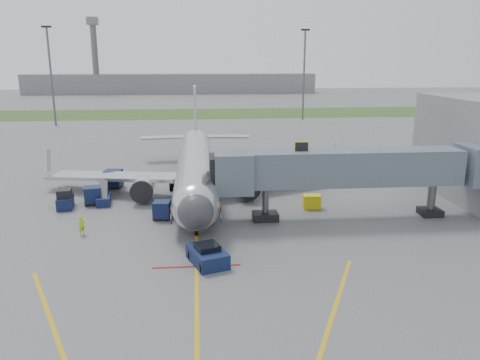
{
  "coord_description": "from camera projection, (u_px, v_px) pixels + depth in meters",
  "views": [
    {
      "loc": [
        0.26,
        -33.35,
        13.57
      ],
      "look_at": [
        3.95,
        6.85,
        3.2
      ],
      "focal_mm": 35.0,
      "sensor_mm": 36.0,
      "label": 1
    }
  ],
  "objects": [
    {
      "name": "baggage_tug",
      "position": [
        65.0,
        199.0,
        44.11
      ],
      "size": [
        1.74,
        2.8,
        1.84
      ],
      "color": "#0D1E3A",
      "rests_on": "ground"
    },
    {
      "name": "light_mast_right",
      "position": [
        304.0,
        73.0,
        107.39
      ],
      "size": [
        2.0,
        0.44,
        20.4
      ],
      "color": "#595B60",
      "rests_on": "ground"
    },
    {
      "name": "apron_markings",
      "position": [
        197.0,
        290.0,
        28.38
      ],
      "size": [
        21.52,
        50.0,
        0.01
      ],
      "color": "gold",
      "rests_on": "ground"
    },
    {
      "name": "baggage_cart_a",
      "position": [
        162.0,
        210.0,
        41.02
      ],
      "size": [
        1.64,
        1.64,
        1.6
      ],
      "color": "#0D1E3A",
      "rests_on": "ground"
    },
    {
      "name": "airliner",
      "position": [
        196.0,
        166.0,
        49.57
      ],
      "size": [
        32.1,
        35.67,
        10.25
      ],
      "color": "silver",
      "rests_on": "ground"
    },
    {
      "name": "jet_bridge",
      "position": [
        345.0,
        169.0,
        40.37
      ],
      "size": [
        25.3,
        4.0,
        6.9
      ],
      "color": "slate",
      "rests_on": "ground"
    },
    {
      "name": "light_mast_left",
      "position": [
        51.0,
        74.0,
        97.7
      ],
      "size": [
        2.0,
        0.44,
        20.4
      ],
      "color": "#595B60",
      "rests_on": "ground"
    },
    {
      "name": "distant_terminal",
      "position": [
        172.0,
        83.0,
        197.61
      ],
      "size": [
        120.0,
        14.0,
        8.0
      ],
      "primitive_type": "cube",
      "color": "slate",
      "rests_on": "ground"
    },
    {
      "name": "baggage_cart_c",
      "position": [
        113.0,
        179.0,
        51.12
      ],
      "size": [
        2.02,
        2.02,
        1.93
      ],
      "color": "#0D1E3A",
      "rests_on": "ground"
    },
    {
      "name": "ground_power_cart",
      "position": [
        312.0,
        202.0,
        44.04
      ],
      "size": [
        1.65,
        1.14,
        1.28
      ],
      "color": "yellow",
      "rests_on": "ground"
    },
    {
      "name": "pushback_tug",
      "position": [
        207.0,
        255.0,
        32.07
      ],
      "size": [
        3.04,
        3.84,
        1.4
      ],
      "color": "#0D1E3A",
      "rests_on": "ground"
    },
    {
      "name": "baggage_cart_b",
      "position": [
        93.0,
        195.0,
        45.24
      ],
      "size": [
        1.88,
        1.88,
        1.72
      ],
      "color": "#0D1E3A",
      "rests_on": "ground"
    },
    {
      "name": "ramp_worker",
      "position": [
        82.0,
        225.0,
        37.2
      ],
      "size": [
        0.66,
        0.71,
        1.62
      ],
      "primitive_type": "imported",
      "rotation": [
        0.0,
        0.0,
        0.93
      ],
      "color": "#C1D719",
      "rests_on": "ground"
    },
    {
      "name": "control_tower",
      "position": [
        95.0,
        50.0,
        186.81
      ],
      "size": [
        4.0,
        4.0,
        30.0
      ],
      "color": "#595B60",
      "rests_on": "ground"
    },
    {
      "name": "belt_loader",
      "position": [
        104.0,
        198.0,
        45.7
      ],
      "size": [
        1.75,
        4.09,
        1.94
      ],
      "color": "#0D1E3A",
      "rests_on": "ground"
    },
    {
      "name": "grass_strip",
      "position": [
        196.0,
        114.0,
        122.32
      ],
      "size": [
        300.0,
        25.0,
        0.01
      ],
      "primitive_type": "cube",
      "color": "#2D4C1E",
      "rests_on": "ground"
    },
    {
      "name": "ground",
      "position": [
        197.0,
        244.0,
        35.52
      ],
      "size": [
        400.0,
        400.0,
        0.0
      ],
      "primitive_type": "plane",
      "color": "#565659",
      "rests_on": "ground"
    }
  ]
}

